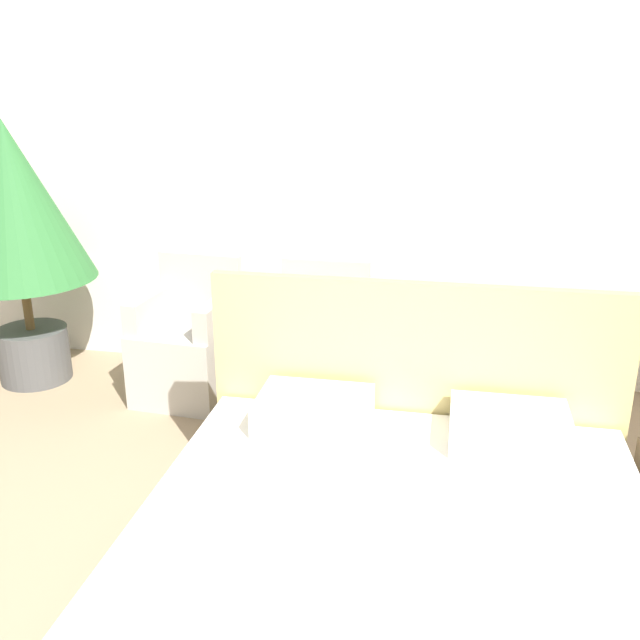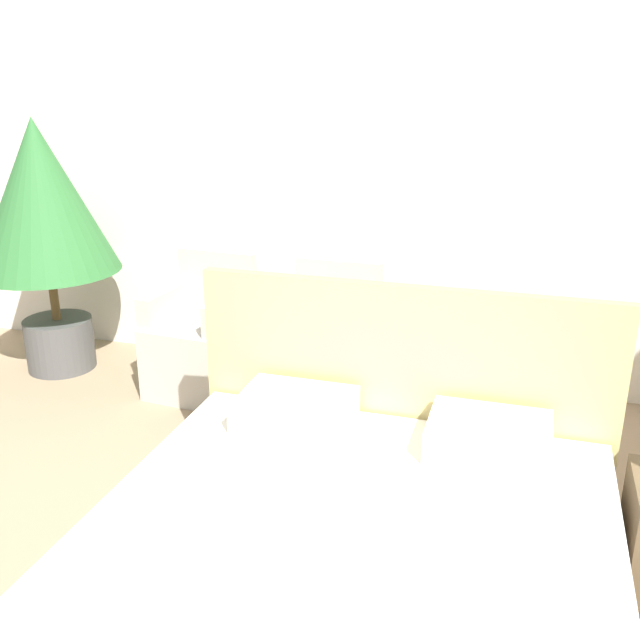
% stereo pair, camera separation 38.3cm
% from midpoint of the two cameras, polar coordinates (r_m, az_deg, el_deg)
% --- Properties ---
extents(wall_back, '(10.00, 0.06, 2.90)m').
position_cam_midpoint_polar(wall_back, '(4.70, 3.61, 12.30)').
color(wall_back, silver).
rests_on(wall_back, ground_plane).
extents(bed, '(1.90, 2.16, 1.14)m').
position_cam_midpoint_polar(bed, '(2.67, 1.27, -21.29)').
color(bed, '#4C4238').
rests_on(bed, ground_plane).
extents(armchair_near_window_left, '(0.61, 0.65, 0.89)m').
position_cam_midpoint_polar(armchair_near_window_left, '(4.73, -12.84, -2.43)').
color(armchair_near_window_left, '#B7B2A8').
rests_on(armchair_near_window_left, ground_plane).
extents(armchair_near_window_right, '(0.57, 0.61, 0.89)m').
position_cam_midpoint_polar(armchair_near_window_right, '(4.47, -2.63, -3.27)').
color(armchair_near_window_right, '#B7B2A8').
rests_on(armchair_near_window_right, ground_plane).
extents(potted_palm, '(0.96, 0.96, 1.75)m').
position_cam_midpoint_polar(potted_palm, '(5.09, -25.31, 7.62)').
color(potted_palm, '#4C4C4C').
rests_on(potted_palm, ground_plane).
extents(side_table, '(0.32, 0.32, 0.46)m').
position_cam_midpoint_polar(side_table, '(4.56, -8.06, -3.99)').
color(side_table, brown).
rests_on(side_table, ground_plane).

